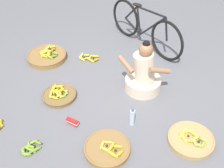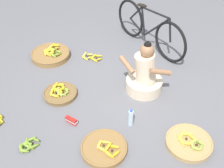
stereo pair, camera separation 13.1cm
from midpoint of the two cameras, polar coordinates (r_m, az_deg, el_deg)
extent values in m
plane|color=slate|center=(4.00, 0.49, -2.29)|extent=(10.00, 10.00, 0.00)
cylinder|color=beige|center=(4.07, 5.36, 0.05)|extent=(0.52, 0.52, 0.18)
cylinder|color=beige|center=(3.89, 5.62, 3.41)|extent=(0.38, 0.35, 0.44)
sphere|color=#9E704C|center=(3.72, 5.91, 7.02)|extent=(0.19, 0.19, 0.19)
sphere|color=black|center=(3.68, 5.98, 8.01)|extent=(0.10, 0.10, 0.10)
cylinder|color=#9E704C|center=(3.78, 1.88, 4.02)|extent=(0.31, 0.19, 0.16)
cylinder|color=#9E704C|center=(3.71, 8.66, 2.72)|extent=(0.26, 0.27, 0.16)
torus|color=black|center=(5.24, 2.03, 13.28)|extent=(0.65, 0.29, 0.68)
torus|color=black|center=(4.61, 10.28, 8.64)|extent=(0.65, 0.29, 0.68)
cylinder|color=black|center=(4.76, 7.39, 11.54)|extent=(0.53, 0.23, 0.55)
cylinder|color=black|center=(4.97, 4.71, 12.72)|extent=(0.15, 0.09, 0.49)
cylinder|color=black|center=(4.69, 7.11, 14.40)|extent=(0.62, 0.27, 0.08)
cylinder|color=black|center=(5.14, 3.51, 11.70)|extent=(0.40, 0.19, 0.18)
cylinder|color=black|center=(5.07, 3.16, 14.34)|extent=(0.30, 0.15, 0.35)
cylinder|color=black|center=(4.54, 10.18, 10.89)|extent=(0.12, 0.07, 0.38)
ellipsoid|color=black|center=(4.90, 4.39, 15.79)|extent=(0.18, 0.08, 0.05)
cylinder|color=brown|center=(4.03, -11.58, -2.36)|extent=(0.47, 0.47, 0.06)
torus|color=brown|center=(4.01, -11.63, -2.06)|extent=(0.48, 0.48, 0.02)
ellipsoid|color=#9EB747|center=(3.96, -10.34, -2.07)|extent=(0.06, 0.14, 0.05)
ellipsoid|color=#9EB747|center=(3.99, -10.33, -1.59)|extent=(0.13, 0.09, 0.05)
ellipsoid|color=#9EB747|center=(4.01, -10.59, -1.34)|extent=(0.13, 0.03, 0.07)
ellipsoid|color=#9EB747|center=(4.02, -11.38, -1.34)|extent=(0.10, 0.13, 0.07)
ellipsoid|color=#9EB747|center=(3.98, -11.97, -1.90)|extent=(0.11, 0.12, 0.07)
ellipsoid|color=#9EB747|center=(3.95, -11.77, -2.26)|extent=(0.14, 0.06, 0.07)
ellipsoid|color=#9EB747|center=(3.94, -11.24, -2.44)|extent=(0.13, 0.09, 0.06)
sphere|color=#382D19|center=(3.98, -11.11, -1.86)|extent=(0.03, 0.03, 0.03)
ellipsoid|color=gold|center=(4.00, -11.28, -1.36)|extent=(0.05, 0.14, 0.10)
ellipsoid|color=gold|center=(4.05, -11.08, -0.84)|extent=(0.14, 0.11, 0.08)
ellipsoid|color=gold|center=(4.09, -11.74, -0.53)|extent=(0.15, 0.10, 0.08)
ellipsoid|color=gold|center=(4.07, -12.66, -0.82)|extent=(0.06, 0.15, 0.09)
ellipsoid|color=gold|center=(4.04, -12.79, -1.27)|extent=(0.13, 0.13, 0.08)
ellipsoid|color=gold|center=(4.00, -12.18, -1.63)|extent=(0.15, 0.09, 0.09)
sphere|color=#382D19|center=(4.04, -11.91, -1.12)|extent=(0.04, 0.04, 0.04)
ellipsoid|color=yellow|center=(3.94, -11.63, -2.34)|extent=(0.04, 0.15, 0.07)
ellipsoid|color=yellow|center=(3.99, -11.53, -1.72)|extent=(0.14, 0.10, 0.08)
ellipsoid|color=yellow|center=(4.02, -12.58, -1.46)|extent=(0.11, 0.13, 0.08)
ellipsoid|color=yellow|center=(3.99, -13.27, -1.97)|extent=(0.09, 0.14, 0.08)
ellipsoid|color=yellow|center=(3.94, -12.70, -2.71)|extent=(0.15, 0.08, 0.06)
sphere|color=#382D19|center=(3.98, -12.38, -2.08)|extent=(0.03, 0.03, 0.03)
cylinder|color=olive|center=(3.32, -2.14, -13.10)|extent=(0.53, 0.53, 0.06)
torus|color=olive|center=(3.29, -2.16, -12.77)|extent=(0.54, 0.54, 0.02)
ellipsoid|color=gold|center=(3.21, 0.44, -13.95)|extent=(0.05, 0.15, 0.07)
ellipsoid|color=gold|center=(3.27, -0.15, -12.59)|extent=(0.15, 0.07, 0.06)
ellipsoid|color=gold|center=(3.25, -1.35, -12.78)|extent=(0.05, 0.14, 0.09)
ellipsoid|color=gold|center=(3.19, -1.02, -14.14)|extent=(0.14, 0.04, 0.08)
sphere|color=#382D19|center=(3.23, -0.47, -13.40)|extent=(0.03, 0.03, 0.03)
ellipsoid|color=yellow|center=(3.27, -1.34, -12.69)|extent=(0.06, 0.13, 0.06)
ellipsoid|color=yellow|center=(3.31, -1.97, -11.80)|extent=(0.13, 0.06, 0.05)
ellipsoid|color=yellow|center=(3.29, -3.15, -12.24)|extent=(0.05, 0.13, 0.05)
ellipsoid|color=yellow|center=(3.24, -2.60, -13.15)|extent=(0.13, 0.05, 0.07)
sphere|color=#382D19|center=(3.28, -2.26, -12.47)|extent=(0.03, 0.03, 0.03)
cylinder|color=tan|center=(3.51, 14.66, -11.00)|extent=(0.54, 0.54, 0.06)
torus|color=tan|center=(3.48, 14.75, -10.68)|extent=(0.55, 0.55, 0.02)
ellipsoid|color=#9EB747|center=(3.44, 17.05, -11.58)|extent=(0.04, 0.12, 0.05)
ellipsoid|color=#9EB747|center=(3.47, 16.80, -10.74)|extent=(0.12, 0.08, 0.07)
ellipsoid|color=#9EB747|center=(3.46, 15.69, -10.62)|extent=(0.09, 0.12, 0.07)
ellipsoid|color=#9EB747|center=(3.42, 15.40, -11.27)|extent=(0.09, 0.12, 0.07)
ellipsoid|color=#9EB747|center=(3.41, 16.26, -11.91)|extent=(0.13, 0.07, 0.06)
sphere|color=#382D19|center=(3.44, 16.24, -11.21)|extent=(0.03, 0.03, 0.03)
ellipsoid|color=yellow|center=(3.45, 15.26, -10.75)|extent=(0.06, 0.16, 0.07)
ellipsoid|color=yellow|center=(3.50, 15.10, -9.70)|extent=(0.16, 0.11, 0.07)
ellipsoid|color=yellow|center=(3.51, 14.16, -9.32)|extent=(0.16, 0.09, 0.07)
ellipsoid|color=yellow|center=(3.48, 13.19, -9.69)|extent=(0.05, 0.16, 0.08)
ellipsoid|color=yellow|center=(3.44, 13.22, -10.63)|extent=(0.15, 0.13, 0.06)
ellipsoid|color=yellow|center=(3.42, 14.64, -11.10)|extent=(0.15, 0.13, 0.07)
sphere|color=#382D19|center=(3.46, 14.23, -10.23)|extent=(0.03, 0.03, 0.03)
cylinder|color=olive|center=(4.82, -13.87, 5.38)|extent=(0.63, 0.63, 0.09)
torus|color=olive|center=(4.80, -13.95, 5.80)|extent=(0.64, 0.64, 0.02)
ellipsoid|color=#8CAD38|center=(4.68, -12.47, 5.60)|extent=(0.05, 0.16, 0.09)
ellipsoid|color=#8CAD38|center=(4.76, -12.40, 6.17)|extent=(0.16, 0.06, 0.07)
ellipsoid|color=#8CAD38|center=(4.77, -13.56, 6.11)|extent=(0.06, 0.16, 0.08)
ellipsoid|color=#8CAD38|center=(4.68, -13.48, 5.44)|extent=(0.15, 0.06, 0.09)
sphere|color=#382D19|center=(4.73, -13.02, 5.80)|extent=(0.03, 0.03, 0.03)
ellipsoid|color=yellow|center=(4.84, -12.60, 6.92)|extent=(0.07, 0.15, 0.09)
ellipsoid|color=yellow|center=(4.92, -12.86, 7.38)|extent=(0.15, 0.05, 0.09)
ellipsoid|color=yellow|center=(4.92, -13.71, 7.22)|extent=(0.07, 0.15, 0.08)
ellipsoid|color=yellow|center=(4.84, -13.76, 6.52)|extent=(0.15, 0.04, 0.06)
sphere|color=#382D19|center=(4.88, -13.27, 6.92)|extent=(0.03, 0.03, 0.03)
ellipsoid|color=yellow|center=(4.75, -13.71, 5.89)|extent=(0.07, 0.15, 0.08)
ellipsoid|color=yellow|center=(4.79, -13.39, 6.33)|extent=(0.12, 0.13, 0.09)
ellipsoid|color=yellow|center=(4.84, -13.77, 6.58)|extent=(0.15, 0.06, 0.07)
ellipsoid|color=yellow|center=(4.85, -14.45, 6.49)|extent=(0.09, 0.15, 0.07)
ellipsoid|color=yellow|center=(4.81, -14.92, 6.03)|extent=(0.12, 0.14, 0.06)
ellipsoid|color=yellow|center=(4.78, -14.87, 5.85)|extent=(0.15, 0.09, 0.06)
ellipsoid|color=yellow|center=(4.74, -14.08, 5.74)|extent=(0.13, 0.13, 0.07)
sphere|color=#382D19|center=(4.80, -14.15, 6.13)|extent=(0.03, 0.03, 0.03)
ellipsoid|color=yellow|center=(4.73, -13.57, 5.73)|extent=(0.05, 0.13, 0.06)
ellipsoid|color=yellow|center=(4.78, -13.57, 6.10)|extent=(0.13, 0.07, 0.07)
ellipsoid|color=yellow|center=(4.80, -14.39, 6.15)|extent=(0.08, 0.13, 0.07)
ellipsoid|color=yellow|center=(4.77, -14.77, 5.83)|extent=(0.09, 0.12, 0.07)
ellipsoid|color=yellow|center=(4.72, -14.40, 5.53)|extent=(0.13, 0.07, 0.08)
sphere|color=#382D19|center=(4.76, -14.13, 5.85)|extent=(0.03, 0.03, 0.03)
ellipsoid|color=olive|center=(3.45, -16.14, -12.63)|extent=(0.06, 0.15, 0.07)
ellipsoid|color=olive|center=(3.50, -15.96, -11.41)|extent=(0.14, 0.05, 0.08)
ellipsoid|color=olive|center=(3.53, -16.98, -11.35)|extent=(0.11, 0.14, 0.06)
ellipsoid|color=olive|center=(3.50, -17.75, -12.02)|extent=(0.11, 0.14, 0.07)
ellipsoid|color=olive|center=(3.45, -17.24, -12.75)|extent=(0.14, 0.07, 0.09)
sphere|color=#382D19|center=(3.49, -16.73, -12.06)|extent=(0.03, 0.03, 0.03)
ellipsoid|color=olive|center=(3.44, -17.12, -12.99)|extent=(0.06, 0.13, 0.08)
ellipsoid|color=olive|center=(3.47, -17.02, -12.44)|extent=(0.12, 0.09, 0.06)
ellipsoid|color=olive|center=(3.49, -17.35, -12.11)|extent=(0.13, 0.05, 0.07)
ellipsoid|color=olive|center=(3.50, -18.09, -12.11)|extent=(0.09, 0.12, 0.07)
ellipsoid|color=olive|center=(3.48, -18.71, -12.78)|extent=(0.10, 0.12, 0.06)
ellipsoid|color=olive|center=(3.47, -18.67, -13.05)|extent=(0.13, 0.09, 0.07)
ellipsoid|color=olive|center=(3.44, -18.08, -13.44)|extent=(0.12, 0.09, 0.06)
sphere|color=#382D19|center=(3.47, -17.85, -12.73)|extent=(0.03, 0.03, 0.03)
ellipsoid|color=gold|center=(4.65, -4.00, 4.98)|extent=(0.06, 0.15, 0.08)
ellipsoid|color=gold|center=(4.74, -4.28, 5.65)|extent=(0.16, 0.06, 0.06)
ellipsoid|color=gold|center=(4.73, -5.28, 5.43)|extent=(0.04, 0.15, 0.06)
ellipsoid|color=gold|center=(4.65, -5.12, 4.83)|extent=(0.15, 0.05, 0.06)
sphere|color=#382D19|center=(4.69, -4.60, 5.24)|extent=(0.03, 0.03, 0.03)
ellipsoid|color=yellow|center=(4.69, -5.94, 5.23)|extent=(0.06, 0.14, 0.08)
ellipsoid|color=yellow|center=(4.77, -6.05, 5.86)|extent=(0.14, 0.03, 0.08)
ellipsoid|color=yellow|center=(4.76, -7.09, 5.70)|extent=(0.04, 0.14, 0.09)
ellipsoid|color=yellow|center=(4.70, -6.97, 5.12)|extent=(0.14, 0.05, 0.07)
sphere|color=#382D19|center=(4.73, -6.47, 5.44)|extent=(0.03, 0.03, 0.03)
ellipsoid|color=gold|center=(3.91, -22.83, -6.75)|extent=(0.13, 0.06, 0.08)
ellipsoid|color=gold|center=(3.87, -22.82, -7.48)|extent=(0.16, 0.06, 0.06)
cylinder|color=silver|center=(3.53, 3.05, -6.85)|extent=(0.06, 0.06, 0.23)
cylinder|color=#2D59B7|center=(3.43, 3.12, -5.37)|extent=(0.04, 0.04, 0.02)
cube|color=red|center=(3.64, -9.03, -7.89)|extent=(0.16, 0.06, 0.03)
cube|color=white|center=(3.61, -9.05, -7.64)|extent=(0.16, 0.05, 0.03)
cube|color=red|center=(3.59, -9.17, -7.37)|extent=(0.16, 0.05, 0.03)
camera|label=1|loc=(0.07, -91.03, -0.86)|focal=44.88mm
camera|label=2|loc=(0.07, 88.97, 0.86)|focal=44.88mm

